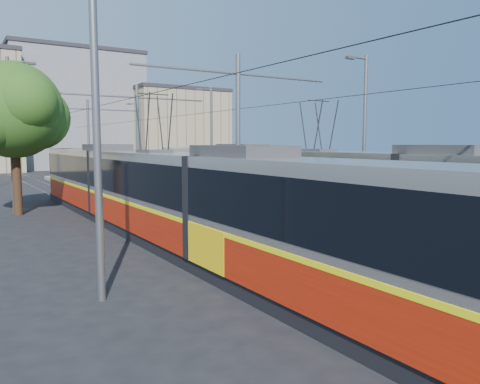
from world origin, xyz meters
TOP-DOWN VIEW (x-y plane):
  - ground at (0.00, 0.00)m, footprint 160.00×160.00m
  - platform at (0.00, 17.00)m, footprint 4.00×50.00m
  - tactile_strip_left at (-1.45, 17.00)m, footprint 0.70×50.00m
  - tactile_strip_right at (1.45, 17.00)m, footprint 0.70×50.00m
  - rails at (0.00, 17.00)m, footprint 8.71×70.00m
  - track_arrow at (-3.60, -3.00)m, footprint 1.20×5.00m
  - tram_left at (-3.60, 8.27)m, footprint 2.43×31.19m
  - tram_right at (3.60, 7.06)m, footprint 2.43×31.36m
  - catenary at (0.00, 14.15)m, footprint 9.20×70.00m
  - street_lamps at (-0.00, 21.00)m, footprint 15.18×38.22m
  - shelter at (-0.19, 16.58)m, footprint 0.89×1.17m
  - tree at (-7.09, 17.54)m, footprint 5.29×4.89m
  - building_centre at (6.00, 64.00)m, footprint 18.36×14.28m
  - building_right at (20.00, 58.00)m, footprint 14.28×10.20m

SIDE VIEW (x-z plane):
  - ground at x=0.00m, z-range 0.00..0.00m
  - track_arrow at x=-3.60m, z-range 0.00..0.01m
  - rails at x=0.00m, z-range 0.00..0.03m
  - platform at x=0.00m, z-range 0.00..0.30m
  - tactile_strip_left at x=-1.45m, z-range 0.30..0.31m
  - tactile_strip_right at x=1.45m, z-range 0.30..0.31m
  - shelter at x=-0.19m, z-range 0.36..2.66m
  - tram_left at x=-3.60m, z-range -1.04..4.46m
  - tram_right at x=3.60m, z-range -0.89..4.61m
  - street_lamps at x=0.00m, z-range 0.18..8.18m
  - catenary at x=0.00m, z-range 1.02..8.02m
  - tree at x=-7.09m, z-range 1.35..9.04m
  - building_right at x=20.00m, z-range 0.01..11.85m
  - building_centre at x=6.00m, z-range 0.01..16.88m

